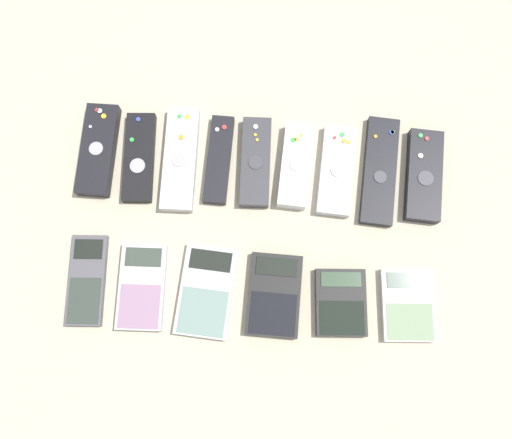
{
  "coord_description": "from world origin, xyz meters",
  "views": [
    {
      "loc": [
        0.01,
        -0.17,
        0.86
      ],
      "look_at": [
        0.0,
        0.02,
        0.01
      ],
      "focal_mm": 35.0,
      "sensor_mm": 36.0,
      "label": 1
    }
  ],
  "objects_px": {
    "calculator_0": "(87,280)",
    "calculator_4": "(341,302)",
    "remote_5": "(295,166)",
    "remote_2": "(180,159)",
    "remote_3": "(219,160)",
    "calculator_2": "(206,291)",
    "remote_6": "(336,171)",
    "remote_4": "(256,162)",
    "remote_0": "(98,150)",
    "remote_7": "(380,171)",
    "calculator_1": "(142,287)",
    "calculator_5": "(408,305)",
    "remote_1": "(139,157)",
    "remote_8": "(424,176)",
    "calculator_3": "(274,295)"
  },
  "relations": [
    {
      "from": "remote_3",
      "to": "remote_5",
      "type": "relative_size",
      "value": 1.05
    },
    {
      "from": "calculator_1",
      "to": "calculator_5",
      "type": "bearing_deg",
      "value": -1.98
    },
    {
      "from": "remote_8",
      "to": "calculator_4",
      "type": "height_order",
      "value": "remote_8"
    },
    {
      "from": "remote_4",
      "to": "remote_5",
      "type": "height_order",
      "value": "remote_5"
    },
    {
      "from": "remote_7",
      "to": "calculator_5",
      "type": "bearing_deg",
      "value": -74.14
    },
    {
      "from": "remote_2",
      "to": "calculator_4",
      "type": "bearing_deg",
      "value": -39.74
    },
    {
      "from": "calculator_1",
      "to": "calculator_2",
      "type": "height_order",
      "value": "calculator_1"
    },
    {
      "from": "remote_3",
      "to": "remote_6",
      "type": "height_order",
      "value": "remote_6"
    },
    {
      "from": "remote_3",
      "to": "calculator_0",
      "type": "xyz_separation_m",
      "value": [
        -0.2,
        -0.23,
        -0.0
      ]
    },
    {
      "from": "calculator_1",
      "to": "calculator_4",
      "type": "bearing_deg",
      "value": -2.57
    },
    {
      "from": "calculator_4",
      "to": "remote_0",
      "type": "bearing_deg",
      "value": 148.16
    },
    {
      "from": "calculator_4",
      "to": "calculator_5",
      "type": "distance_m",
      "value": 0.11
    },
    {
      "from": "remote_3",
      "to": "remote_4",
      "type": "xyz_separation_m",
      "value": [
        0.07,
        -0.0,
        0.0
      ]
    },
    {
      "from": "calculator_5",
      "to": "remote_1",
      "type": "bearing_deg",
      "value": 151.13
    },
    {
      "from": "remote_7",
      "to": "calculator_5",
      "type": "xyz_separation_m",
      "value": [
        0.05,
        -0.23,
        -0.0
      ]
    },
    {
      "from": "remote_1",
      "to": "calculator_1",
      "type": "xyz_separation_m",
      "value": [
        0.03,
        -0.23,
        -0.0
      ]
    },
    {
      "from": "calculator_0",
      "to": "calculator_4",
      "type": "distance_m",
      "value": 0.43
    },
    {
      "from": "calculator_3",
      "to": "remote_1",
      "type": "bearing_deg",
      "value": 139.55
    },
    {
      "from": "remote_6",
      "to": "calculator_1",
      "type": "distance_m",
      "value": 0.39
    },
    {
      "from": "calculator_1",
      "to": "calculator_4",
      "type": "height_order",
      "value": "same"
    },
    {
      "from": "remote_2",
      "to": "calculator_0",
      "type": "xyz_separation_m",
      "value": [
        -0.14,
        -0.23,
        -0.0
      ]
    },
    {
      "from": "remote_4",
      "to": "calculator_3",
      "type": "height_order",
      "value": "remote_4"
    },
    {
      "from": "remote_2",
      "to": "calculator_0",
      "type": "relative_size",
      "value": 1.22
    },
    {
      "from": "remote_0",
      "to": "remote_7",
      "type": "height_order",
      "value": "remote_0"
    },
    {
      "from": "remote_8",
      "to": "calculator_0",
      "type": "distance_m",
      "value": 0.61
    },
    {
      "from": "remote_3",
      "to": "calculator_4",
      "type": "height_order",
      "value": "remote_3"
    },
    {
      "from": "remote_7",
      "to": "calculator_3",
      "type": "distance_m",
      "value": 0.29
    },
    {
      "from": "remote_1",
      "to": "remote_2",
      "type": "xyz_separation_m",
      "value": [
        0.07,
        0.0,
        0.0
      ]
    },
    {
      "from": "remote_6",
      "to": "remote_7",
      "type": "distance_m",
      "value": 0.08
    },
    {
      "from": "remote_2",
      "to": "calculator_5",
      "type": "height_order",
      "value": "remote_2"
    },
    {
      "from": "calculator_0",
      "to": "calculator_3",
      "type": "distance_m",
      "value": 0.32
    },
    {
      "from": "calculator_0",
      "to": "calculator_4",
      "type": "xyz_separation_m",
      "value": [
        0.43,
        -0.01,
        0.0
      ]
    },
    {
      "from": "remote_4",
      "to": "remote_8",
      "type": "xyz_separation_m",
      "value": [
        0.3,
        -0.0,
        0.0
      ]
    },
    {
      "from": "remote_5",
      "to": "calculator_4",
      "type": "height_order",
      "value": "remote_5"
    },
    {
      "from": "remote_0",
      "to": "remote_2",
      "type": "bearing_deg",
      "value": -2.66
    },
    {
      "from": "remote_2",
      "to": "calculator_2",
      "type": "bearing_deg",
      "value": -74.99
    },
    {
      "from": "remote_3",
      "to": "remote_4",
      "type": "height_order",
      "value": "remote_4"
    },
    {
      "from": "remote_1",
      "to": "remote_3",
      "type": "bearing_deg",
      "value": -1.13
    },
    {
      "from": "calculator_4",
      "to": "calculator_2",
      "type": "bearing_deg",
      "value": 175.79
    },
    {
      "from": "remote_4",
      "to": "calculator_0",
      "type": "bearing_deg",
      "value": -141.7
    },
    {
      "from": "calculator_3",
      "to": "calculator_5",
      "type": "relative_size",
      "value": 1.1
    },
    {
      "from": "remote_7",
      "to": "calculator_0",
      "type": "xyz_separation_m",
      "value": [
        -0.49,
        -0.23,
        -0.0
      ]
    },
    {
      "from": "remote_6",
      "to": "calculator_0",
      "type": "distance_m",
      "value": 0.47
    },
    {
      "from": "remote_0",
      "to": "calculator_0",
      "type": "relative_size",
      "value": 1.07
    },
    {
      "from": "remote_6",
      "to": "calculator_2",
      "type": "distance_m",
      "value": 0.31
    },
    {
      "from": "remote_1",
      "to": "remote_8",
      "type": "bearing_deg",
      "value": -3.52
    },
    {
      "from": "remote_6",
      "to": "calculator_3",
      "type": "xyz_separation_m",
      "value": [
        -0.1,
        -0.23,
        -0.0
      ]
    },
    {
      "from": "calculator_2",
      "to": "calculator_5",
      "type": "bearing_deg",
      "value": 3.65
    },
    {
      "from": "remote_2",
      "to": "calculator_3",
      "type": "distance_m",
      "value": 0.29
    },
    {
      "from": "remote_5",
      "to": "remote_2",
      "type": "bearing_deg",
      "value": -176.98
    }
  ]
}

